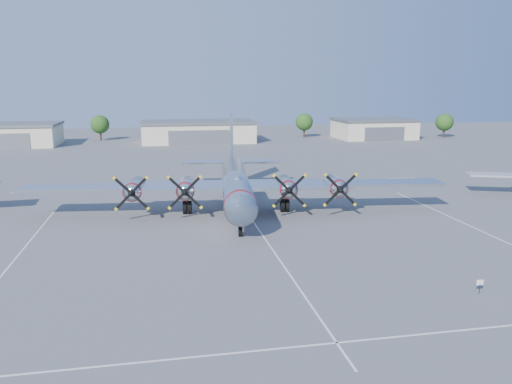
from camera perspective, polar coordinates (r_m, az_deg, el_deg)
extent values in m
plane|color=#5B5B5D|center=(49.85, 0.58, -4.71)|extent=(260.00, 260.00, 0.00)
cube|color=silver|center=(45.94, -26.28, -7.50)|extent=(0.15, 40.00, 0.01)
cube|color=silver|center=(45.19, 1.84, -6.51)|extent=(0.15, 40.00, 0.01)
cube|color=silver|center=(54.24, 25.23, -4.50)|extent=(0.15, 40.00, 0.01)
cube|color=silver|center=(30.19, 9.21, -16.65)|extent=(60.00, 0.15, 0.01)
cube|color=silver|center=(73.81, -3.25, 0.86)|extent=(60.00, 0.15, 0.01)
cube|color=beige|center=(134.12, -26.28, 5.77)|extent=(22.00, 14.00, 4.80)
cube|color=slate|center=(133.90, -26.39, 6.92)|extent=(22.60, 14.60, 0.60)
cube|color=slate|center=(127.42, -27.07, 5.15)|extent=(12.10, 0.20, 3.60)
cube|color=beige|center=(129.66, -6.64, 6.77)|extent=(28.00, 14.00, 4.80)
cube|color=slate|center=(129.44, -6.67, 7.96)|extent=(28.60, 14.60, 0.60)
cube|color=slate|center=(122.72, -6.38, 6.19)|extent=(15.40, 0.20, 3.60)
cube|color=beige|center=(141.50, 13.28, 6.97)|extent=(20.00, 14.00, 4.80)
cube|color=slate|center=(141.30, 13.33, 8.06)|extent=(20.60, 14.60, 0.60)
cube|color=slate|center=(135.17, 14.48, 6.43)|extent=(11.00, 0.20, 3.60)
cylinder|color=#382619|center=(138.25, -17.33, 6.21)|extent=(0.50, 0.50, 2.80)
sphere|color=#224213|center=(138.01, -17.40, 7.39)|extent=(4.80, 4.80, 4.80)
cylinder|color=#382619|center=(141.01, 5.52, 6.81)|extent=(0.50, 0.50, 2.80)
sphere|color=#224213|center=(140.78, 5.54, 7.97)|extent=(4.80, 4.80, 4.80)
cylinder|color=#382619|center=(149.11, 20.66, 6.38)|extent=(0.50, 0.50, 2.80)
sphere|color=#224213|center=(148.89, 20.74, 7.47)|extent=(4.80, 4.80, 4.80)
cylinder|color=black|center=(39.20, 24.17, -10.01)|extent=(0.06, 0.06, 0.78)
cube|color=white|center=(39.05, 24.23, -9.41)|extent=(0.54, 0.05, 0.39)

